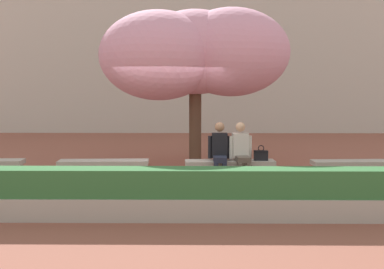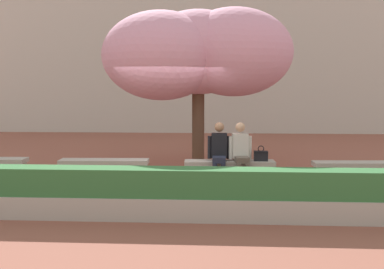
{
  "view_description": "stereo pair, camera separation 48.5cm",
  "coord_description": "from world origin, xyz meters",
  "px_view_note": "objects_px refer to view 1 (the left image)",
  "views": [
    {
      "loc": [
        0.66,
        -9.75,
        2.07
      ],
      "look_at": [
        0.56,
        0.2,
        1.0
      ],
      "focal_mm": 42.0,
      "sensor_mm": 36.0,
      "label": 1
    },
    {
      "loc": [
        1.15,
        -9.74,
        2.07
      ],
      "look_at": [
        0.56,
        0.2,
        1.0
      ],
      "focal_mm": 42.0,
      "sensor_mm": 36.0,
      "label": 2
    }
  ],
  "objects_px": {
    "stone_bench_center": "(230,167)",
    "stone_bench_near_east": "(357,167)",
    "person_seated_right": "(241,150)",
    "handbag": "(261,155)",
    "stone_bench_near_west": "(104,166)",
    "cherry_tree_main": "(193,54)",
    "person_seated_left": "(220,150)"
  },
  "relations": [
    {
      "from": "stone_bench_center",
      "to": "stone_bench_near_east",
      "type": "bearing_deg",
      "value": 0.0
    },
    {
      "from": "person_seated_right",
      "to": "handbag",
      "type": "xyz_separation_m",
      "value": [
        0.44,
        0.05,
        -0.12
      ]
    },
    {
      "from": "stone_bench_near_east",
      "to": "person_seated_right",
      "type": "relative_size",
      "value": 1.54
    },
    {
      "from": "stone_bench_near_west",
      "to": "person_seated_right",
      "type": "distance_m",
      "value": 3.05
    },
    {
      "from": "stone_bench_center",
      "to": "handbag",
      "type": "xyz_separation_m",
      "value": [
        0.68,
        -0.0,
        0.27
      ]
    },
    {
      "from": "stone_bench_near_west",
      "to": "stone_bench_center",
      "type": "bearing_deg",
      "value": 0.0
    },
    {
      "from": "stone_bench_center",
      "to": "stone_bench_near_east",
      "type": "distance_m",
      "value": 2.79
    },
    {
      "from": "stone_bench_near_east",
      "to": "cherry_tree_main",
      "type": "bearing_deg",
      "value": 155.6
    },
    {
      "from": "handbag",
      "to": "cherry_tree_main",
      "type": "height_order",
      "value": "cherry_tree_main"
    },
    {
      "from": "stone_bench_near_east",
      "to": "person_seated_right",
      "type": "xyz_separation_m",
      "value": [
        -2.55,
        -0.05,
        0.39
      ]
    },
    {
      "from": "stone_bench_near_west",
      "to": "person_seated_left",
      "type": "relative_size",
      "value": 1.54
    },
    {
      "from": "stone_bench_near_west",
      "to": "handbag",
      "type": "xyz_separation_m",
      "value": [
        3.47,
        -0.0,
        0.27
      ]
    },
    {
      "from": "person_seated_left",
      "to": "person_seated_right",
      "type": "relative_size",
      "value": 1.0
    },
    {
      "from": "stone_bench_center",
      "to": "person_seated_left",
      "type": "xyz_separation_m",
      "value": [
        -0.23,
        -0.05,
        0.39
      ]
    },
    {
      "from": "stone_bench_near_east",
      "to": "handbag",
      "type": "xyz_separation_m",
      "value": [
        -2.11,
        -0.0,
        0.27
      ]
    },
    {
      "from": "stone_bench_near_west",
      "to": "handbag",
      "type": "relative_size",
      "value": 5.86
    },
    {
      "from": "person_seated_right",
      "to": "person_seated_left",
      "type": "bearing_deg",
      "value": -179.92
    },
    {
      "from": "stone_bench_center",
      "to": "stone_bench_near_east",
      "type": "height_order",
      "value": "same"
    },
    {
      "from": "stone_bench_center",
      "to": "stone_bench_near_east",
      "type": "relative_size",
      "value": 1.0
    },
    {
      "from": "stone_bench_near_west",
      "to": "cherry_tree_main",
      "type": "relative_size",
      "value": 0.42
    },
    {
      "from": "stone_bench_near_east",
      "to": "handbag",
      "type": "distance_m",
      "value": 2.13
    },
    {
      "from": "stone_bench_center",
      "to": "person_seated_right",
      "type": "xyz_separation_m",
      "value": [
        0.24,
        -0.05,
        0.39
      ]
    },
    {
      "from": "handbag",
      "to": "stone_bench_center",
      "type": "bearing_deg",
      "value": 179.88
    },
    {
      "from": "person_seated_left",
      "to": "stone_bench_near_east",
      "type": "bearing_deg",
      "value": 1.02
    },
    {
      "from": "person_seated_right",
      "to": "handbag",
      "type": "distance_m",
      "value": 0.46
    },
    {
      "from": "handbag",
      "to": "stone_bench_near_east",
      "type": "bearing_deg",
      "value": 0.04
    },
    {
      "from": "cherry_tree_main",
      "to": "stone_bench_near_east",
      "type": "bearing_deg",
      "value": -24.4
    },
    {
      "from": "stone_bench_center",
      "to": "stone_bench_near_west",
      "type": "bearing_deg",
      "value": 180.0
    },
    {
      "from": "person_seated_left",
      "to": "handbag",
      "type": "height_order",
      "value": "person_seated_left"
    },
    {
      "from": "stone_bench_near_west",
      "to": "person_seated_right",
      "type": "xyz_separation_m",
      "value": [
        3.03,
        -0.05,
        0.39
      ]
    },
    {
      "from": "stone_bench_center",
      "to": "person_seated_right",
      "type": "height_order",
      "value": "person_seated_right"
    },
    {
      "from": "stone_bench_near_east",
      "to": "person_seated_left",
      "type": "bearing_deg",
      "value": -178.98
    }
  ]
}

